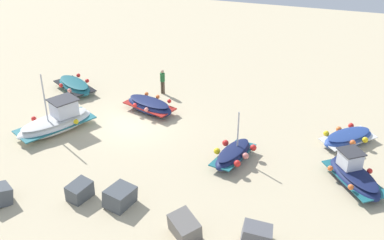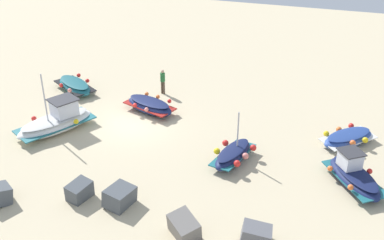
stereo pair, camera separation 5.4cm
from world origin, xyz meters
name	(u,v)px [view 2 (the right image)]	position (x,y,z in m)	size (l,w,h in m)	color
ground_plane	(134,123)	(0.00, 0.00, 0.00)	(59.50, 59.50, 0.00)	beige
fishing_boat_0	(348,138)	(-12.19, -1.41, 0.37)	(3.23, 3.24, 0.79)	#2D4C9E
fishing_boat_1	(354,175)	(-12.52, 2.42, 0.50)	(3.25, 3.79, 1.59)	navy
fishing_boat_2	(75,86)	(5.69, -2.96, 0.39)	(3.74, 3.07, 0.78)	#1E6670
fishing_boat_3	(150,106)	(-0.34, -1.64, 0.44)	(3.66, 2.45, 0.88)	navy
fishing_boat_4	(233,155)	(-6.58, 2.26, 0.42)	(2.08, 3.32, 2.73)	navy
fishing_boat_5	(57,121)	(3.83, 2.18, 0.61)	(3.76, 4.87, 3.71)	white
person_walking	(163,80)	(-0.16, -4.43, 0.99)	(0.32, 0.32, 1.71)	brown
breakwater_rocks	(70,198)	(-0.45, 8.04, 0.41)	(24.80, 3.07, 1.26)	#4C5156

